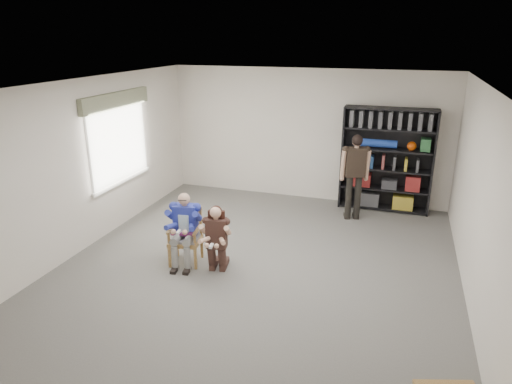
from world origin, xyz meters
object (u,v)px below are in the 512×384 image
(armchair, at_px, (185,237))
(seated_man, at_px, (185,229))
(standing_man, at_px, (354,178))
(bookshelf, at_px, (386,160))
(kneeling_woman, at_px, (216,240))

(armchair, bearing_deg, seated_man, 0.00)
(seated_man, distance_m, standing_man, 3.52)
(seated_man, relative_size, bookshelf, 0.56)
(bookshelf, bearing_deg, armchair, -129.78)
(seated_man, xyz_separation_m, bookshelf, (2.83, 3.40, 0.47))
(armchair, distance_m, kneeling_woman, 0.60)
(armchair, relative_size, bookshelf, 0.43)
(seated_man, distance_m, bookshelf, 4.45)
(seated_man, xyz_separation_m, kneeling_woman, (0.58, -0.12, -0.05))
(seated_man, bearing_deg, bookshelf, 40.26)
(bookshelf, height_order, standing_man, bookshelf)
(standing_man, bearing_deg, bookshelf, 36.42)
(armchair, xyz_separation_m, standing_man, (2.29, 2.66, 0.39))
(armchair, distance_m, standing_man, 3.54)
(seated_man, distance_m, kneeling_woman, 0.59)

